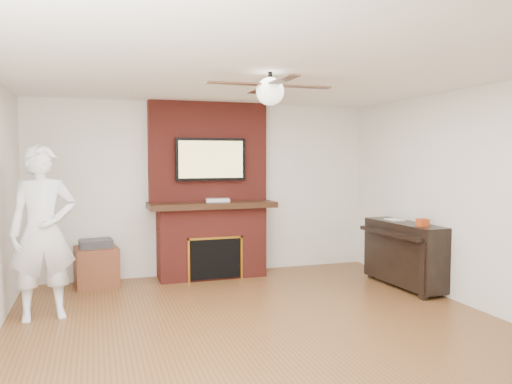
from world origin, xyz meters
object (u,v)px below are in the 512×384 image
object	(u,v)px
person	(43,232)
side_table	(96,264)
fireplace	(210,207)
piano	(405,253)

from	to	relation	value
person	side_table	distance (m)	1.51
fireplace	piano	xyz separation A→B (m)	(2.29, -1.40, -0.54)
person	side_table	world-z (taller)	person
person	piano	xyz separation A→B (m)	(4.39, -0.08, -0.46)
side_table	piano	xyz separation A→B (m)	(3.86, -1.33, 0.17)
fireplace	piano	size ratio (longest dim) A/B	1.88
fireplace	side_table	world-z (taller)	fireplace
piano	side_table	bearing A→B (deg)	157.44
fireplace	side_table	xyz separation A→B (m)	(-1.57, -0.07, -0.71)
side_table	piano	bearing A→B (deg)	-25.70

